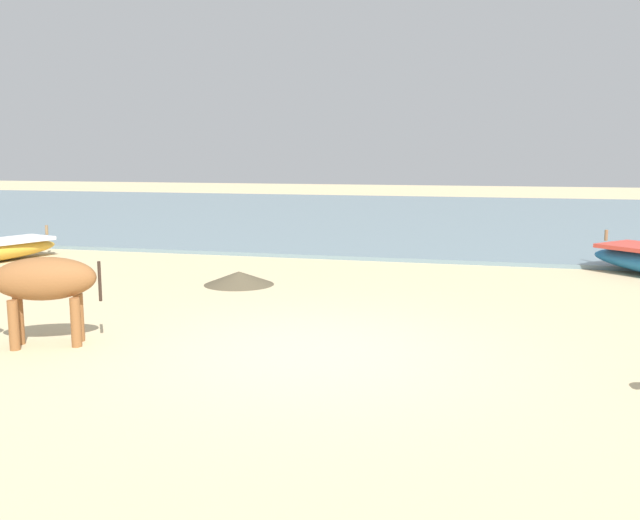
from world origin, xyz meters
TOP-DOWN VIEW (x-y plane):
  - ground at (0.00, 0.00)m, footprint 80.00×80.00m
  - sea_water at (0.00, 16.36)m, footprint 60.00×20.00m
  - cow_adult_brown at (-2.94, -0.47)m, footprint 1.44×0.92m
  - debris_pile_0 at (-2.15, 3.42)m, footprint 1.53×1.53m

SIDE VIEW (x-z plane):
  - ground at x=0.00m, z-range 0.00..0.00m
  - sea_water at x=0.00m, z-range 0.00..0.08m
  - debris_pile_0 at x=-2.15m, z-range 0.00..0.21m
  - cow_adult_brown at x=-2.94m, z-range 0.21..1.20m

